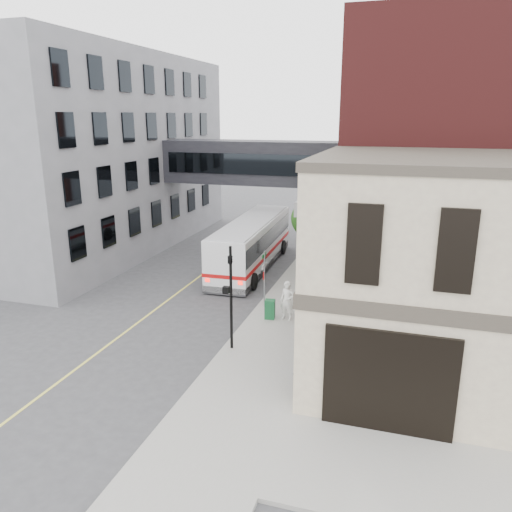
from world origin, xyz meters
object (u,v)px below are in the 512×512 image
Objects in this scene: sandwich_board at (299,361)px; pedestrian_c at (306,294)px; newspaper_box at (270,309)px; pedestrian_b at (302,268)px; bus at (252,242)px; pedestrian_a at (287,301)px.

pedestrian_c is at bearing 92.34° from sandwich_board.
sandwich_board is (2.50, -4.82, -0.00)m from newspaper_box.
pedestrian_c is (1.09, -4.24, -0.08)m from pedestrian_b.
bus is 9.27m from pedestrian_a.
bus is 12.30× the size of sandwich_board.
pedestrian_a is 1.27× the size of pedestrian_c.
bus reaches higher than newspaper_box.
bus is at bearing 106.44° from newspaper_box.
bus is at bearing 148.66° from pedestrian_b.
sandwich_board is at bearing -69.35° from newspaper_box.
pedestrian_a reaches higher than newspaper_box.
pedestrian_b is 11.11m from sandwich_board.
bus is 4.52m from pedestrian_b.
bus is at bearing 107.74° from sandwich_board.
newspaper_box is 5.43m from sandwich_board.
pedestrian_b is (3.87, -2.21, -0.76)m from bus.
pedestrian_c is at bearing 78.95° from pedestrian_a.
pedestrian_c is (4.96, -6.46, -0.83)m from bus.
pedestrian_a is at bearing -84.41° from pedestrian_c.
newspaper_box reaches higher than sandwich_board.
pedestrian_c is at bearing 45.57° from newspaper_box.
bus is 14.47m from sandwich_board.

